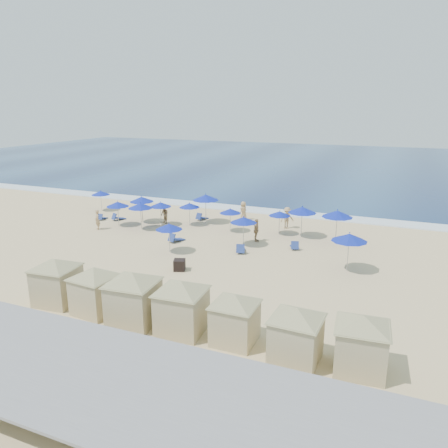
{
  "coord_description": "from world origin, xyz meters",
  "views": [
    {
      "loc": [
        14.05,
        -25.76,
        10.44
      ],
      "look_at": [
        1.89,
        3.0,
        1.9
      ],
      "focal_mm": 35.0,
      "sensor_mm": 36.0,
      "label": 1
    }
  ],
  "objects_px": {
    "umbrella_5": "(189,205)",
    "beachgoer_4": "(243,211)",
    "cabana_3": "(182,300)",
    "umbrella_9": "(280,214)",
    "umbrella_7": "(230,211)",
    "beachgoer_1": "(164,215)",
    "umbrella_13": "(302,210)",
    "umbrella_12": "(160,205)",
    "beachgoer_2": "(256,230)",
    "umbrella_3": "(140,206)",
    "umbrella_10": "(337,214)",
    "umbrella_8": "(244,220)",
    "cabana_0": "(56,275)",
    "umbrella_6": "(169,227)",
    "cabana_2": "(133,291)",
    "umbrella_0": "(101,193)",
    "beachgoer_0": "(97,220)",
    "umbrella_11": "(349,237)",
    "cabana_5": "(296,328)",
    "umbrella_2": "(142,199)",
    "umbrella_4": "(206,197)",
    "cabana_1": "(95,285)",
    "cabana_4": "(235,312)",
    "trash_bin": "(179,265)",
    "umbrella_1": "(118,204)",
    "beachgoer_3": "(287,218)"
  },
  "relations": [
    {
      "from": "umbrella_8",
      "to": "umbrella_13",
      "type": "height_order",
      "value": "umbrella_13"
    },
    {
      "from": "umbrella_9",
      "to": "beachgoer_4",
      "type": "xyz_separation_m",
      "value": [
        -4.4,
        3.31,
        -0.91
      ]
    },
    {
      "from": "umbrella_3",
      "to": "umbrella_10",
      "type": "bearing_deg",
      "value": 9.06
    },
    {
      "from": "umbrella_0",
      "to": "umbrella_10",
      "type": "xyz_separation_m",
      "value": [
        23.78,
        -1.74,
        0.52
      ]
    },
    {
      "from": "cabana_4",
      "to": "umbrella_9",
      "type": "xyz_separation_m",
      "value": [
        -2.89,
        17.34,
        0.33
      ]
    },
    {
      "from": "umbrella_3",
      "to": "umbrella_0",
      "type": "bearing_deg",
      "value": 150.43
    },
    {
      "from": "cabana_3",
      "to": "umbrella_9",
      "type": "xyz_separation_m",
      "value": [
        -0.23,
        17.44,
        0.16
      ]
    },
    {
      "from": "umbrella_11",
      "to": "umbrella_12",
      "type": "distance_m",
      "value": 17.64
    },
    {
      "from": "umbrella_0",
      "to": "umbrella_8",
      "type": "relative_size",
      "value": 0.91
    },
    {
      "from": "cabana_5",
      "to": "umbrella_13",
      "type": "bearing_deg",
      "value": 102.46
    },
    {
      "from": "umbrella_12",
      "to": "umbrella_4",
      "type": "bearing_deg",
      "value": 34.61
    },
    {
      "from": "umbrella_11",
      "to": "beachgoer_0",
      "type": "xyz_separation_m",
      "value": [
        -21.27,
        1.65,
        -1.41
      ]
    },
    {
      "from": "umbrella_2",
      "to": "umbrella_4",
      "type": "bearing_deg",
      "value": 21.29
    },
    {
      "from": "umbrella_0",
      "to": "umbrella_9",
      "type": "distance_m",
      "value": 19.08
    },
    {
      "from": "cabana_2",
      "to": "beachgoer_4",
      "type": "xyz_separation_m",
      "value": [
        -2.07,
        20.92,
        -0.81
      ]
    },
    {
      "from": "umbrella_1",
      "to": "beachgoer_3",
      "type": "relative_size",
      "value": 1.2
    },
    {
      "from": "umbrella_3",
      "to": "beachgoer_1",
      "type": "relative_size",
      "value": 1.47
    },
    {
      "from": "umbrella_7",
      "to": "beachgoer_1",
      "type": "bearing_deg",
      "value": 178.88
    },
    {
      "from": "umbrella_5",
      "to": "umbrella_9",
      "type": "bearing_deg",
      "value": 2.17
    },
    {
      "from": "beachgoer_1",
      "to": "umbrella_8",
      "type": "bearing_deg",
      "value": 11.59
    },
    {
      "from": "umbrella_9",
      "to": "beachgoer_3",
      "type": "xyz_separation_m",
      "value": [
        0.11,
        2.03,
        -0.84
      ]
    },
    {
      "from": "cabana_5",
      "to": "umbrella_10",
      "type": "distance_m",
      "value": 17.24
    },
    {
      "from": "umbrella_7",
      "to": "beachgoer_0",
      "type": "xyz_separation_m",
      "value": [
        -10.82,
        -3.87,
        -0.94
      ]
    },
    {
      "from": "trash_bin",
      "to": "beachgoer_1",
      "type": "height_order",
      "value": "beachgoer_1"
    },
    {
      "from": "cabana_5",
      "to": "umbrella_6",
      "type": "height_order",
      "value": "cabana_5"
    },
    {
      "from": "umbrella_4",
      "to": "umbrella_6",
      "type": "height_order",
      "value": "umbrella_4"
    },
    {
      "from": "cabana_1",
      "to": "umbrella_12",
      "type": "relative_size",
      "value": 1.93
    },
    {
      "from": "umbrella_9",
      "to": "beachgoer_4",
      "type": "relative_size",
      "value": 1.17
    },
    {
      "from": "cabana_0",
      "to": "umbrella_10",
      "type": "height_order",
      "value": "cabana_0"
    },
    {
      "from": "umbrella_5",
      "to": "beachgoer_4",
      "type": "xyz_separation_m",
      "value": [
        3.78,
        3.62,
        -0.95
      ]
    },
    {
      "from": "cabana_1",
      "to": "umbrella_0",
      "type": "bearing_deg",
      "value": 127.44
    },
    {
      "from": "cabana_5",
      "to": "beachgoer_1",
      "type": "relative_size",
      "value": 2.57
    },
    {
      "from": "trash_bin",
      "to": "cabana_0",
      "type": "xyz_separation_m",
      "value": [
        -3.74,
        -6.86,
        1.24
      ]
    },
    {
      "from": "beachgoer_3",
      "to": "beachgoer_4",
      "type": "bearing_deg",
      "value": 123.21
    },
    {
      "from": "cabana_3",
      "to": "umbrella_3",
      "type": "xyz_separation_m",
      "value": [
        -11.67,
        14.29,
        0.48
      ]
    },
    {
      "from": "umbrella_11",
      "to": "umbrella_12",
      "type": "xyz_separation_m",
      "value": [
        -16.92,
        4.98,
        -0.38
      ]
    },
    {
      "from": "umbrella_10",
      "to": "beachgoer_1",
      "type": "bearing_deg",
      "value": -179.65
    },
    {
      "from": "beachgoer_4",
      "to": "umbrella_9",
      "type": "bearing_deg",
      "value": 71.8
    },
    {
      "from": "cabana_5",
      "to": "umbrella_13",
      "type": "distance_m",
      "value": 18.19
    },
    {
      "from": "umbrella_6",
      "to": "umbrella_2",
      "type": "bearing_deg",
      "value": 135.51
    },
    {
      "from": "umbrella_9",
      "to": "umbrella_13",
      "type": "bearing_deg",
      "value": -0.49
    },
    {
      "from": "beachgoer_0",
      "to": "umbrella_9",
      "type": "bearing_deg",
      "value": 53.13
    },
    {
      "from": "umbrella_7",
      "to": "beachgoer_2",
      "type": "xyz_separation_m",
      "value": [
        2.94,
        -1.8,
        -0.89
      ]
    },
    {
      "from": "cabana_5",
      "to": "umbrella_12",
      "type": "distance_m",
      "value": 23.17
    },
    {
      "from": "cabana_0",
      "to": "umbrella_6",
      "type": "xyz_separation_m",
      "value": [
        1.35,
        9.76,
        0.35
      ]
    },
    {
      "from": "umbrella_1",
      "to": "beachgoer_3",
      "type": "distance_m",
      "value": 14.96
    },
    {
      "from": "umbrella_3",
      "to": "umbrella_7",
      "type": "relative_size",
      "value": 1.17
    },
    {
      "from": "umbrella_12",
      "to": "beachgoer_2",
      "type": "height_order",
      "value": "umbrella_12"
    },
    {
      "from": "umbrella_2",
      "to": "cabana_0",
      "type": "bearing_deg",
      "value": -72.27
    },
    {
      "from": "cabana_2",
      "to": "umbrella_6",
      "type": "height_order",
      "value": "cabana_2"
    }
  ]
}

